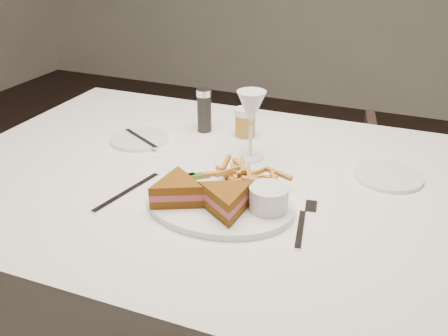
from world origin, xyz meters
The scene contains 4 objects.
ground centered at (0.00, 0.00, 0.00)m, with size 5.00×5.00×0.00m, color black.
table centered at (0.38, -0.22, 0.38)m, with size 1.41×0.94×0.75m, color white.
chair_far centered at (0.34, 0.69, 0.30)m, with size 0.58×0.55×0.60m, color #47322C.
table_setting centered at (0.39, -0.26, 0.79)m, with size 0.81×0.59×0.18m.
Camera 1 is at (0.76, -1.18, 1.30)m, focal length 40.00 mm.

